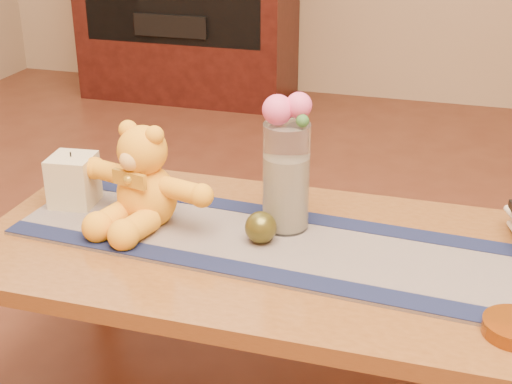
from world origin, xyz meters
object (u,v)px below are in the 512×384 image
(pillar_candle, at_px, (73,180))
(bronze_ball, at_px, (261,227))
(teddy_bear, at_px, (146,176))
(glass_vase, at_px, (286,177))

(pillar_candle, distance_m, bronze_ball, 0.52)
(teddy_bear, bearing_deg, pillar_candle, -175.64)
(pillar_candle, relative_size, glass_vase, 0.50)
(pillar_candle, bearing_deg, bronze_ball, -7.26)
(pillar_candle, xyz_separation_m, bronze_ball, (0.52, -0.07, -0.03))
(bronze_ball, bearing_deg, glass_vase, 69.24)
(teddy_bear, relative_size, glass_vase, 1.35)
(teddy_bear, relative_size, bronze_ball, 4.71)
(teddy_bear, distance_m, glass_vase, 0.34)
(teddy_bear, xyz_separation_m, bronze_ball, (0.30, -0.03, -0.08))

